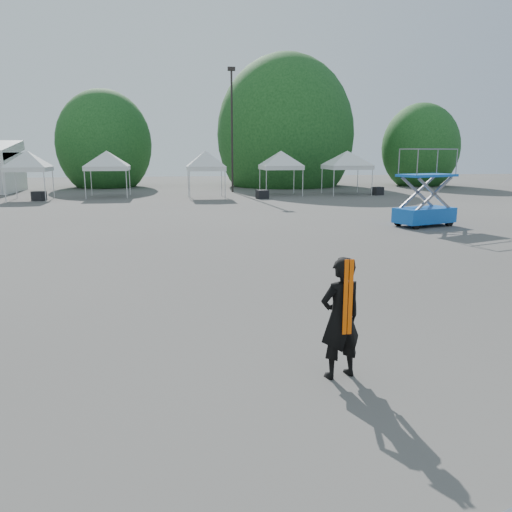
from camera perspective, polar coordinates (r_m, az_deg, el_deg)
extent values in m
plane|color=#474442|center=(9.90, 2.49, -7.21)|extent=(120.00, 120.00, 0.00)
cylinder|color=black|center=(41.48, -2.76, 13.88)|extent=(0.16, 0.16, 9.50)
cube|color=black|center=(41.95, -2.83, 20.59)|extent=(0.60, 0.25, 0.30)
cylinder|color=#382314|center=(49.57, -16.76, 8.88)|extent=(0.36, 0.36, 2.27)
ellipsoid|color=#164217|center=(49.53, -16.95, 12.12)|extent=(4.16, 4.16, 4.78)
cylinder|color=#382314|center=(49.42, 3.31, 9.65)|extent=(0.36, 0.36, 2.80)
ellipsoid|color=#164217|center=(49.42, 3.36, 13.65)|extent=(5.12, 5.12, 5.89)
cylinder|color=#382314|center=(52.06, 18.08, 8.82)|extent=(0.36, 0.36, 2.10)
ellipsoid|color=#164217|center=(52.01, 18.26, 11.66)|extent=(3.84, 3.84, 4.42)
cylinder|color=silver|center=(37.11, -26.80, 7.10)|extent=(0.06, 0.06, 2.00)
cylinder|color=silver|center=(36.45, -22.99, 7.37)|extent=(0.06, 0.06, 2.00)
cylinder|color=silver|center=(39.52, -25.75, 7.41)|extent=(0.06, 0.06, 2.00)
cylinder|color=silver|center=(38.91, -22.15, 7.65)|extent=(0.06, 0.06, 2.00)
cube|color=silver|center=(37.93, -24.56, 9.01)|extent=(2.72, 2.72, 0.30)
pyramid|color=silver|center=(37.91, -24.73, 10.89)|extent=(3.85, 3.85, 1.10)
cylinder|color=silver|center=(37.11, -18.95, 7.72)|extent=(0.06, 0.06, 2.00)
cylinder|color=silver|center=(36.76, -14.57, 7.95)|extent=(0.06, 0.06, 2.00)
cylinder|color=silver|center=(39.89, -18.31, 8.00)|extent=(0.06, 0.06, 2.00)
cylinder|color=silver|center=(39.57, -14.23, 8.21)|extent=(0.06, 0.06, 2.00)
cube|color=silver|center=(38.26, -16.61, 9.59)|extent=(3.02, 3.02, 0.30)
pyramid|color=silver|center=(38.24, -16.73, 11.46)|extent=(4.27, 4.27, 1.10)
cylinder|color=silver|center=(35.04, -7.60, 8.05)|extent=(0.06, 0.06, 2.00)
cylinder|color=silver|center=(35.22, -3.56, 8.15)|extent=(0.06, 0.06, 2.00)
cylinder|color=silver|center=(37.50, -7.75, 8.28)|extent=(0.06, 0.06, 2.00)
cylinder|color=silver|center=(37.66, -3.96, 8.37)|extent=(0.06, 0.06, 2.00)
cube|color=silver|center=(36.28, -5.75, 9.92)|extent=(2.66, 2.66, 0.30)
pyramid|color=silver|center=(36.27, -5.79, 11.90)|extent=(3.77, 3.77, 1.10)
cylinder|color=silver|center=(36.90, 1.19, 8.33)|extent=(0.06, 0.06, 2.00)
cylinder|color=silver|center=(37.51, 5.36, 8.34)|extent=(0.06, 0.06, 2.00)
cylinder|color=silver|center=(39.60, 0.44, 8.57)|extent=(0.06, 0.06, 2.00)
cylinder|color=silver|center=(40.17, 4.35, 8.58)|extent=(0.06, 0.06, 2.00)
cube|color=silver|center=(38.47, 2.85, 10.07)|extent=(2.95, 2.95, 0.30)
pyramid|color=silver|center=(38.45, 2.87, 11.93)|extent=(4.17, 4.17, 1.10)
cylinder|color=silver|center=(37.85, 8.88, 8.28)|extent=(0.06, 0.06, 2.00)
cylinder|color=silver|center=(38.90, 13.13, 8.21)|extent=(0.06, 0.06, 2.00)
cylinder|color=silver|center=(40.71, 7.54, 8.56)|extent=(0.06, 0.06, 2.00)
cylinder|color=silver|center=(41.69, 11.54, 8.50)|extent=(0.06, 0.06, 2.00)
cube|color=silver|center=(39.71, 10.33, 9.95)|extent=(3.21, 3.21, 0.30)
pyramid|color=silver|center=(39.70, 10.40, 11.75)|extent=(4.54, 4.54, 1.10)
imported|color=black|center=(7.28, 9.63, -7.01)|extent=(0.74, 0.59, 1.79)
cube|color=#FE5805|center=(7.01, 10.21, -4.69)|extent=(0.14, 0.02, 1.08)
cube|color=#0D4DAD|center=(23.38, 18.67, 4.46)|extent=(2.88, 2.04, 0.65)
cube|color=#0D4DAD|center=(23.24, 18.95, 8.71)|extent=(2.76, 1.95, 0.11)
cylinder|color=black|center=(22.34, 17.86, 3.43)|extent=(0.42, 0.27, 0.39)
cylinder|color=black|center=(23.76, 21.21, 3.67)|extent=(0.42, 0.27, 0.39)
cylinder|color=black|center=(23.12, 15.96, 3.81)|extent=(0.42, 0.27, 0.39)
cylinder|color=black|center=(24.49, 19.32, 4.02)|extent=(0.42, 0.27, 0.39)
cube|color=black|center=(37.01, -23.56, 6.30)|extent=(0.98, 0.89, 0.63)
cube|color=black|center=(35.39, 0.72, 7.05)|extent=(0.91, 0.78, 0.61)
cube|color=black|center=(39.63, 13.72, 7.23)|extent=(0.96, 0.86, 0.61)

